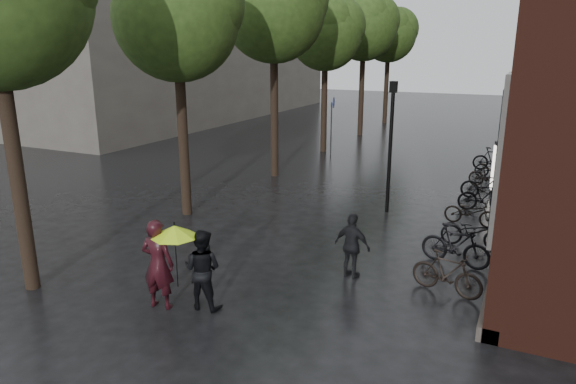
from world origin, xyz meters
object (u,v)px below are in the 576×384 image
Objects in this scene: pedestrian_walking at (352,246)px; ad_lightbox at (500,172)px; person_black at (202,269)px; lamp_post at (391,135)px; person_burgundy at (158,264)px; parked_bicycles at (481,197)px.

pedestrian_walking is 9.00m from ad_lightbox.
lamp_post is at bearing -107.77° from person_black.
ad_lightbox reaches higher than person_burgundy.
person_black reaches higher than parked_bicycles.
person_burgundy is 13.11m from ad_lightbox.
person_burgundy reaches higher than person_black.
person_burgundy is 0.45× the size of lamp_post.
lamp_post reaches higher than ad_lightbox.
lamp_post is at bearing -72.40° from pedestrian_walking.
person_burgundy is 0.14× the size of parked_bicycles.
lamp_post is at bearing -152.73° from parked_bicycles.
person_burgundy is 1.13× the size of person_black.
ad_lightbox reaches higher than parked_bicycles.
person_black is (0.84, 0.38, -0.11)m from person_burgundy.
person_black is 10.63m from parked_bicycles.
person_burgundy reaches higher than parked_bicycles.
person_burgundy is 1.23× the size of pedestrian_walking.
person_burgundy reaches higher than pedestrian_walking.
pedestrian_walking reaches higher than parked_bicycles.
person_black is 0.85× the size of ad_lightbox.
parked_bicycles is at bearing 27.27° from lamp_post.
parked_bicycles is at bearing -127.41° from person_burgundy.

